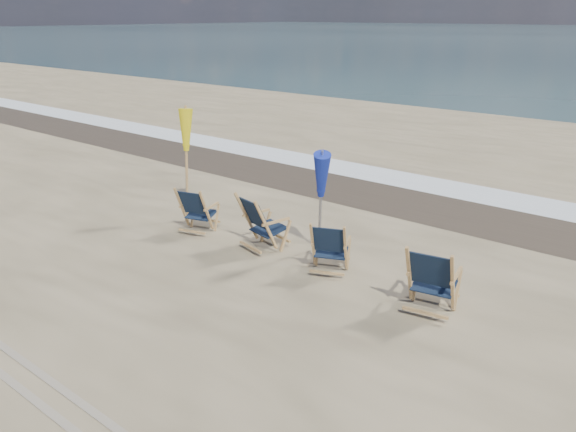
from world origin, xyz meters
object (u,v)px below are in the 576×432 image
at_px(beach_chair_1, 266,228).
at_px(beach_chair_2, 345,250).
at_px(umbrella_yellow, 185,137).
at_px(beach_chair_0, 206,212).
at_px(umbrella_blue, 321,173).
at_px(beach_chair_3, 452,286).

height_order(beach_chair_1, beach_chair_2, beach_chair_1).
bearing_deg(umbrella_yellow, beach_chair_2, -3.74).
bearing_deg(beach_chair_0, beach_chair_2, 166.26).
bearing_deg(beach_chair_0, umbrella_blue, 178.83).
bearing_deg(beach_chair_1, beach_chair_3, -168.42).
xyz_separation_m(beach_chair_1, umbrella_yellow, (-2.54, 0.44, 1.25)).
height_order(beach_chair_2, umbrella_yellow, umbrella_yellow).
distance_m(beach_chair_3, umbrella_yellow, 6.22).
relative_size(beach_chair_0, umbrella_blue, 0.48).
xyz_separation_m(beach_chair_2, beach_chair_3, (1.95, -0.26, 0.07)).
height_order(beach_chair_0, beach_chair_1, beach_chair_1).
bearing_deg(beach_chair_3, umbrella_yellow, -15.13).
distance_m(beach_chair_1, umbrella_blue, 1.39).
bearing_deg(beach_chair_1, beach_chair_2, -160.82).
bearing_deg(beach_chair_2, umbrella_yellow, -27.49).
relative_size(beach_chair_3, umbrella_blue, 0.54).
bearing_deg(umbrella_yellow, beach_chair_0, -23.02).
height_order(beach_chair_0, beach_chair_2, beach_chair_0).
bearing_deg(beach_chair_0, umbrella_yellow, -39.51).
bearing_deg(beach_chair_1, beach_chair_0, 12.43).
distance_m(beach_chair_2, umbrella_yellow, 4.33).
bearing_deg(beach_chair_1, umbrella_blue, -125.29).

